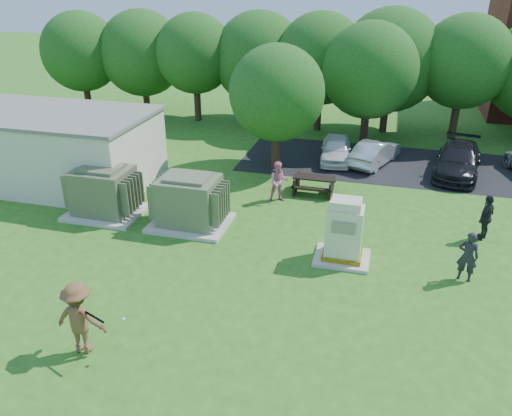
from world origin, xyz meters
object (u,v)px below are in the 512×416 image
(transformer_left, at_px, (104,192))
(car_white, at_px, (336,149))
(car_dark, at_px, (458,160))
(person_walking_right, at_px, (486,217))
(person_by_generator, at_px, (468,256))
(person_at_picnic, at_px, (279,182))
(car_silver_a, at_px, (375,153))
(generator_cabinet, at_px, (344,234))
(picnic_table, at_px, (314,183))
(batter, at_px, (80,318))
(transformer_right, at_px, (190,202))

(transformer_left, xyz_separation_m, car_white, (8.30, 8.81, -0.33))
(car_dark, bearing_deg, person_walking_right, -77.78)
(person_by_generator, xyz_separation_m, person_at_picnic, (-7.15, 4.38, 0.03))
(person_at_picnic, height_order, car_silver_a, person_at_picnic)
(generator_cabinet, height_order, person_at_picnic, generator_cabinet)
(car_silver_a, bearing_deg, picnic_table, 82.65)
(batter, distance_m, person_walking_right, 14.30)
(car_silver_a, bearing_deg, generator_cabinet, 107.80)
(car_white, relative_size, car_silver_a, 0.99)
(person_walking_right, xyz_separation_m, car_dark, (-0.36, 6.71, -0.18))
(transformer_left, distance_m, person_by_generator, 13.75)
(transformer_left, xyz_separation_m, car_silver_a, (10.30, 8.81, -0.35))
(transformer_left, relative_size, car_silver_a, 0.79)
(picnic_table, height_order, car_dark, car_dark)
(picnic_table, xyz_separation_m, person_at_picnic, (-1.33, -1.24, 0.40))
(car_white, xyz_separation_m, car_silver_a, (1.99, -0.01, -0.01))
(transformer_left, relative_size, car_white, 0.80)
(generator_cabinet, bearing_deg, person_by_generator, -3.05)
(picnic_table, height_order, person_by_generator, person_by_generator)
(car_white, distance_m, car_dark, 5.98)
(transformer_right, bearing_deg, car_silver_a, 53.17)
(transformer_right, height_order, car_silver_a, transformer_right)
(picnic_table, height_order, car_white, car_white)
(generator_cabinet, xyz_separation_m, car_dark, (4.52, 9.58, -0.29))
(transformer_left, relative_size, picnic_table, 1.64)
(transformer_right, height_order, car_white, transformer_right)
(transformer_right, relative_size, car_white, 0.80)
(transformer_left, relative_size, person_at_picnic, 1.68)
(batter, xyz_separation_m, car_white, (4.60, 16.26, -0.39))
(transformer_right, relative_size, car_dark, 0.61)
(generator_cabinet, xyz_separation_m, picnic_table, (-1.87, 5.41, -0.51))
(person_walking_right, bearing_deg, car_silver_a, -116.54)
(generator_cabinet, bearing_deg, batter, -133.56)
(transformer_left, relative_size, transformer_right, 1.00)
(generator_cabinet, bearing_deg, transformer_right, 169.76)
(car_white, xyz_separation_m, car_dark, (5.97, -0.32, 0.07))
(transformer_left, relative_size, person_walking_right, 1.70)
(batter, bearing_deg, car_dark, -126.73)
(picnic_table, relative_size, person_walking_right, 1.03)
(generator_cabinet, height_order, car_dark, generator_cabinet)
(car_silver_a, bearing_deg, person_walking_right, 142.62)
(transformer_left, bearing_deg, generator_cabinet, -6.39)
(batter, bearing_deg, person_by_generator, -151.57)
(batter, xyz_separation_m, car_dark, (10.57, 15.94, -0.32))
(person_at_picnic, xyz_separation_m, car_white, (1.76, 5.74, -0.26))
(picnic_table, relative_size, person_by_generator, 1.06)
(transformer_left, height_order, picnic_table, transformer_left)
(transformer_left, bearing_deg, person_at_picnic, 25.16)
(batter, distance_m, person_by_generator, 11.73)
(transformer_left, distance_m, batter, 8.32)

